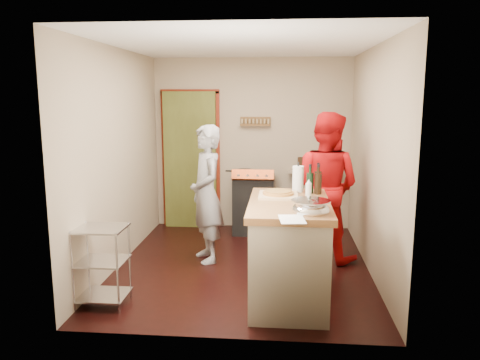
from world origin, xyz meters
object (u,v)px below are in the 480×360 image
(stove, at_px, (254,203))
(island, at_px, (289,249))
(person_red, at_px, (325,186))
(person_stripe, at_px, (207,194))
(wire_shelving, at_px, (102,262))

(stove, height_order, island, island)
(island, height_order, person_red, person_red)
(stove, relative_size, person_stripe, 0.59)
(wire_shelving, relative_size, person_stripe, 0.47)
(wire_shelving, height_order, person_stripe, person_stripe)
(stove, distance_m, wire_shelving, 2.94)
(wire_shelving, height_order, island, island)
(wire_shelving, distance_m, person_red, 2.82)
(person_stripe, bearing_deg, stove, 132.65)
(wire_shelving, relative_size, island, 0.53)
(stove, xyz_separation_m, island, (0.49, -2.32, 0.08))
(island, xyz_separation_m, person_stripe, (-1.00, 1.05, 0.32))
(wire_shelving, distance_m, island, 1.85)
(island, distance_m, person_stripe, 1.48)
(island, bearing_deg, stove, 101.97)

